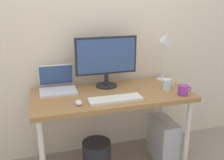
{
  "coord_description": "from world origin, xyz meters",
  "views": [
    {
      "loc": [
        -0.6,
        -2.04,
        1.56
      ],
      "look_at": [
        0.0,
        0.0,
        0.86
      ],
      "focal_mm": 41.43,
      "sensor_mm": 36.0,
      "label": 1
    }
  ],
  "objects_px": {
    "monitor": "(106,59)",
    "desk_lamp": "(165,45)",
    "keyboard": "(115,99)",
    "wastebasket": "(97,157)",
    "coffee_mug": "(183,90)",
    "mouse": "(79,103)",
    "desk": "(112,100)",
    "glass_cup": "(167,84)",
    "laptop": "(57,84)",
    "computer_tower": "(163,140)"
  },
  "relations": [
    {
      "from": "laptop",
      "to": "wastebasket",
      "type": "relative_size",
      "value": 1.07
    },
    {
      "from": "wastebasket",
      "to": "desk",
      "type": "bearing_deg",
      "value": 15.19
    },
    {
      "from": "mouse",
      "to": "desk",
      "type": "bearing_deg",
      "value": 27.76
    },
    {
      "from": "monitor",
      "to": "keyboard",
      "type": "bearing_deg",
      "value": -93.41
    },
    {
      "from": "wastebasket",
      "to": "keyboard",
      "type": "bearing_deg",
      "value": -44.32
    },
    {
      "from": "monitor",
      "to": "laptop",
      "type": "bearing_deg",
      "value": 177.59
    },
    {
      "from": "keyboard",
      "to": "mouse",
      "type": "bearing_deg",
      "value": 178.94
    },
    {
      "from": "desk_lamp",
      "to": "mouse",
      "type": "xyz_separation_m",
      "value": [
        -0.92,
        -0.35,
        -0.34
      ]
    },
    {
      "from": "monitor",
      "to": "mouse",
      "type": "bearing_deg",
      "value": -132.26
    },
    {
      "from": "keyboard",
      "to": "glass_cup",
      "type": "distance_m",
      "value": 0.55
    },
    {
      "from": "wastebasket",
      "to": "desk_lamp",
      "type": "bearing_deg",
      "value": 16.86
    },
    {
      "from": "desk",
      "to": "laptop",
      "type": "xyz_separation_m",
      "value": [
        -0.45,
        0.2,
        0.13
      ]
    },
    {
      "from": "monitor",
      "to": "coffee_mug",
      "type": "distance_m",
      "value": 0.74
    },
    {
      "from": "monitor",
      "to": "keyboard",
      "type": "relative_size",
      "value": 1.3
    },
    {
      "from": "laptop",
      "to": "wastebasket",
      "type": "height_order",
      "value": "laptop"
    },
    {
      "from": "desk_lamp",
      "to": "computer_tower",
      "type": "height_order",
      "value": "desk_lamp"
    },
    {
      "from": "mouse",
      "to": "computer_tower",
      "type": "height_order",
      "value": "mouse"
    },
    {
      "from": "desk",
      "to": "wastebasket",
      "type": "height_order",
      "value": "desk"
    },
    {
      "from": "keyboard",
      "to": "laptop",
      "type": "bearing_deg",
      "value": 138.6
    },
    {
      "from": "desk_lamp",
      "to": "glass_cup",
      "type": "bearing_deg",
      "value": -109.92
    },
    {
      "from": "keyboard",
      "to": "mouse",
      "type": "distance_m",
      "value": 0.3
    },
    {
      "from": "mouse",
      "to": "coffee_mug",
      "type": "height_order",
      "value": "coffee_mug"
    },
    {
      "from": "monitor",
      "to": "glass_cup",
      "type": "distance_m",
      "value": 0.6
    },
    {
      "from": "desk",
      "to": "laptop",
      "type": "relative_size",
      "value": 4.33
    },
    {
      "from": "glass_cup",
      "to": "computer_tower",
      "type": "bearing_deg",
      "value": 70.69
    },
    {
      "from": "computer_tower",
      "to": "mouse",
      "type": "bearing_deg",
      "value": -170.86
    },
    {
      "from": "laptop",
      "to": "keyboard",
      "type": "relative_size",
      "value": 0.73
    },
    {
      "from": "coffee_mug",
      "to": "computer_tower",
      "type": "relative_size",
      "value": 0.29
    },
    {
      "from": "coffee_mug",
      "to": "wastebasket",
      "type": "xyz_separation_m",
      "value": [
        -0.73,
        0.17,
        -0.64
      ]
    },
    {
      "from": "desk_lamp",
      "to": "wastebasket",
      "type": "bearing_deg",
      "value": -163.14
    },
    {
      "from": "desk",
      "to": "monitor",
      "type": "bearing_deg",
      "value": 90.63
    },
    {
      "from": "monitor",
      "to": "mouse",
      "type": "xyz_separation_m",
      "value": [
        -0.32,
        -0.35,
        -0.25
      ]
    },
    {
      "from": "monitor",
      "to": "desk_lamp",
      "type": "distance_m",
      "value": 0.6
    },
    {
      "from": "coffee_mug",
      "to": "mouse",
      "type": "bearing_deg",
      "value": 177.18
    },
    {
      "from": "laptop",
      "to": "desk_lamp",
      "type": "distance_m",
      "value": 1.09
    },
    {
      "from": "coffee_mug",
      "to": "desk",
      "type": "bearing_deg",
      "value": 159.55
    },
    {
      "from": "desk",
      "to": "wastebasket",
      "type": "distance_m",
      "value": 0.55
    },
    {
      "from": "desk_lamp",
      "to": "computer_tower",
      "type": "distance_m",
      "value": 0.92
    },
    {
      "from": "desk",
      "to": "computer_tower",
      "type": "xyz_separation_m",
      "value": [
        0.51,
        -0.04,
        -0.46
      ]
    },
    {
      "from": "keyboard",
      "to": "computer_tower",
      "type": "bearing_deg",
      "value": 14.64
    },
    {
      "from": "keyboard",
      "to": "monitor",
      "type": "bearing_deg",
      "value": 86.59
    },
    {
      "from": "glass_cup",
      "to": "keyboard",
      "type": "bearing_deg",
      "value": -166.5
    },
    {
      "from": "mouse",
      "to": "computer_tower",
      "type": "relative_size",
      "value": 0.21
    },
    {
      "from": "monitor",
      "to": "coffee_mug",
      "type": "xyz_separation_m",
      "value": [
        0.58,
        -0.4,
        -0.22
      ]
    },
    {
      "from": "laptop",
      "to": "wastebasket",
      "type": "bearing_deg",
      "value": -39.95
    },
    {
      "from": "desk",
      "to": "desk_lamp",
      "type": "xyz_separation_m",
      "value": [
        0.59,
        0.18,
        0.43
      ]
    },
    {
      "from": "keyboard",
      "to": "wastebasket",
      "type": "xyz_separation_m",
      "value": [
        -0.14,
        0.13,
        -0.61
      ]
    },
    {
      "from": "desk",
      "to": "keyboard",
      "type": "bearing_deg",
      "value": -97.6
    },
    {
      "from": "desk_lamp",
      "to": "coffee_mug",
      "type": "distance_m",
      "value": 0.51
    },
    {
      "from": "glass_cup",
      "to": "desk_lamp",
      "type": "bearing_deg",
      "value": 70.08
    }
  ]
}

